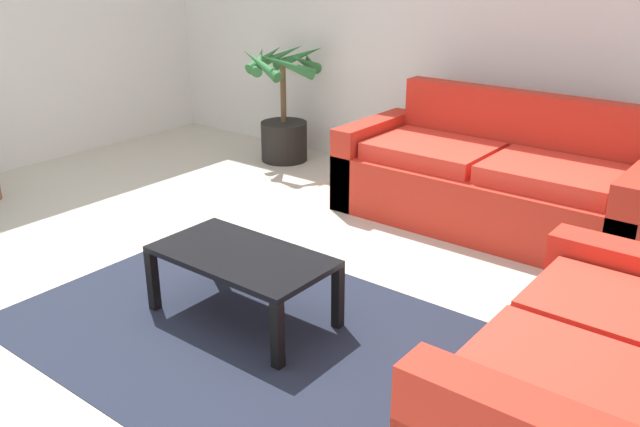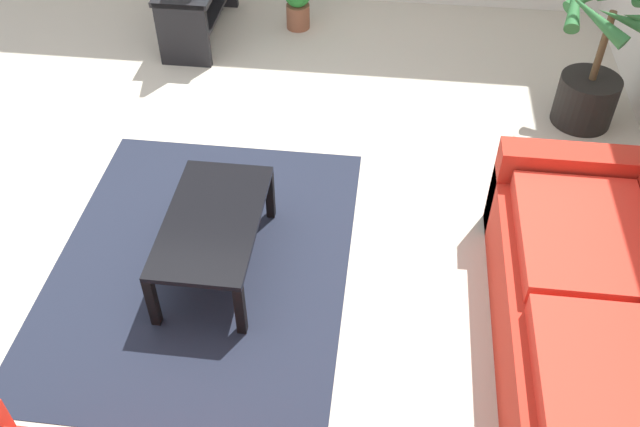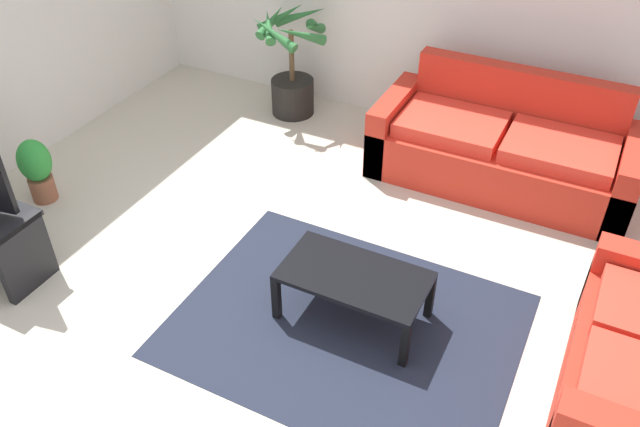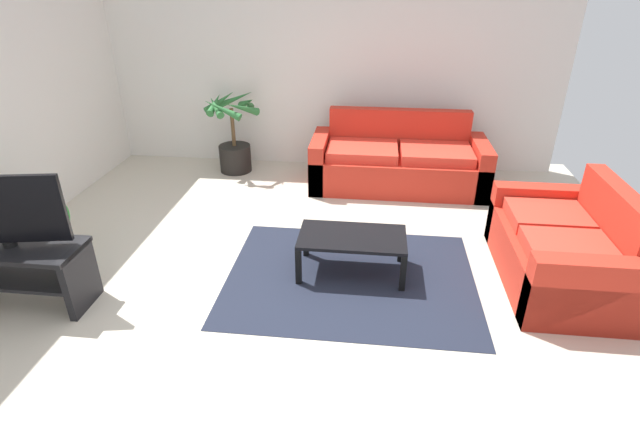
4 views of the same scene
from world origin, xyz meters
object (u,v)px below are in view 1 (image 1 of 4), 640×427
(coffee_table, at_px, (242,262))
(potted_palm, at_px, (284,112))
(couch_loveseat, at_px, (606,393))
(couch_main, at_px, (493,184))

(coffee_table, distance_m, potted_palm, 2.88)
(couch_loveseat, height_order, potted_palm, potted_palm)
(couch_loveseat, bearing_deg, coffee_table, -177.55)
(potted_palm, bearing_deg, couch_loveseat, -32.27)
(couch_main, bearing_deg, coffee_table, -102.71)
(couch_main, height_order, couch_loveseat, same)
(couch_main, height_order, potted_palm, potted_palm)
(potted_palm, bearing_deg, couch_main, -7.08)
(couch_main, relative_size, potted_palm, 2.02)
(couch_main, bearing_deg, couch_loveseat, -55.29)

